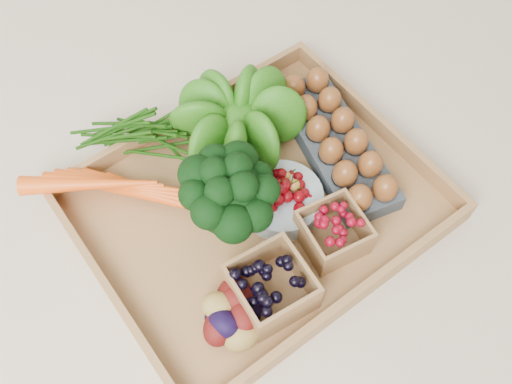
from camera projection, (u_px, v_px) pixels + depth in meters
ground at (256, 210)px, 0.96m from camera, size 4.00×4.00×0.00m
tray at (256, 208)px, 0.95m from camera, size 0.55×0.45×0.01m
carrots at (133, 188)px, 0.93m from camera, size 0.22×0.16×0.05m
lettuce at (238, 115)px, 0.95m from camera, size 0.15×0.15×0.15m
broccoli at (231, 208)px, 0.87m from camera, size 0.15×0.15×0.12m
cherry_bowl at (282, 200)px, 0.93m from camera, size 0.14×0.14×0.04m
egg_carton at (335, 146)px, 0.99m from camera, size 0.17×0.31×0.03m
potatoes at (230, 311)px, 0.81m from camera, size 0.13×0.13×0.07m
punnet_blackberry at (271, 287)px, 0.83m from camera, size 0.12×0.12×0.07m
punnet_raspberry at (333, 232)px, 0.88m from camera, size 0.11×0.11×0.06m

